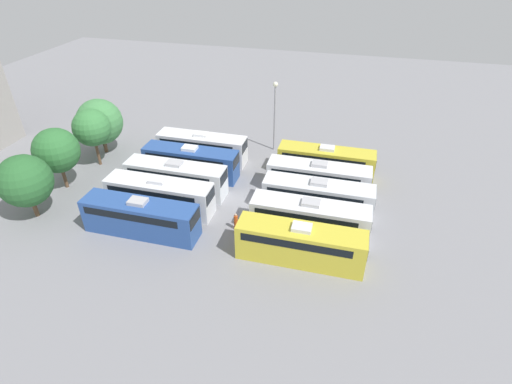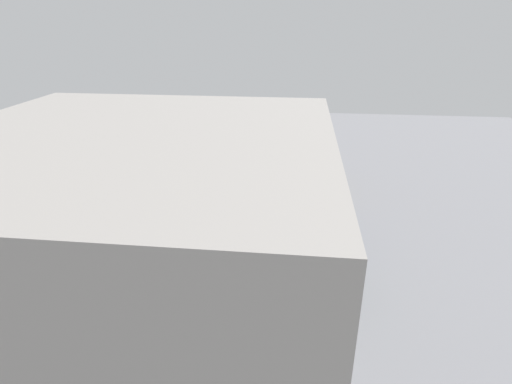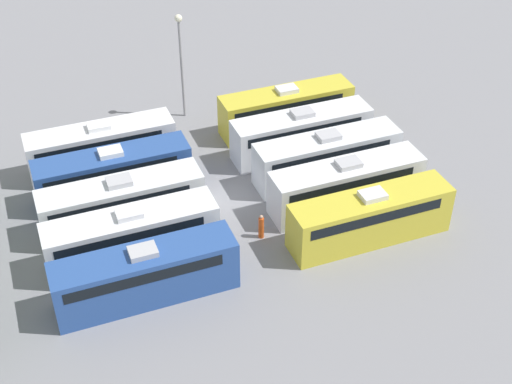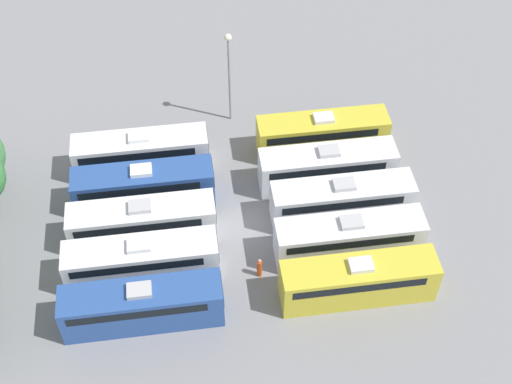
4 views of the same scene
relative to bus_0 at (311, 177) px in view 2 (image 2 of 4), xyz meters
name	(u,v)px [view 2 (image 2 of 4)]	position (x,y,z in m)	size (l,w,h in m)	color
ground_plane	(262,205)	(7.30, 7.07, -1.81)	(123.95, 123.95, 0.00)	gray
bus_0	(311,177)	(0.00, 0.00, 0.00)	(2.61, 10.70, 3.64)	gold
bus_1	(288,176)	(3.70, -0.21, 0.00)	(2.61, 10.70, 3.64)	silver
bus_2	(266,175)	(7.30, -0.49, 0.00)	(2.61, 10.70, 3.64)	silver
bus_3	(244,175)	(10.87, -0.09, 0.00)	(2.61, 10.70, 3.64)	silver
bus_4	(222,173)	(14.65, -0.46, 0.00)	(2.61, 10.70, 3.64)	gold
bus_5	(314,220)	(-0.02, 14.66, 0.00)	(2.61, 10.70, 3.64)	#284C93
bus_6	(284,219)	(3.69, 14.59, 0.00)	(2.61, 10.70, 3.64)	silver
bus_7	(257,217)	(7.18, 14.43, 0.00)	(2.61, 10.70, 3.64)	silver
bus_8	(230,215)	(10.78, 14.23, 0.00)	(2.61, 10.70, 3.64)	#284C93
bus_9	(202,213)	(14.46, 14.32, 0.00)	(2.61, 10.70, 3.64)	silver
worker_person	(294,199)	(2.59, 6.41, -0.97)	(0.36, 0.36, 1.79)	#CC4C19
light_pole	(179,163)	(19.47, 6.55, 4.06)	(0.60, 0.60, 8.80)	gray
tree_0	(321,255)	(-0.34, 26.01, 2.20)	(4.99, 4.99, 6.51)	brown
tree_1	(266,251)	(4.97, 26.52, 2.65)	(4.71, 4.71, 6.82)	brown
tree_2	(213,241)	(10.37, 25.87, 2.95)	(4.28, 4.28, 6.91)	brown
tree_3	(180,252)	(13.46, 27.01, 2.25)	(5.50, 5.50, 6.82)	brown
depot_building	(161,369)	(7.95, 47.15, 9.21)	(13.75, 13.86, 21.85)	gray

